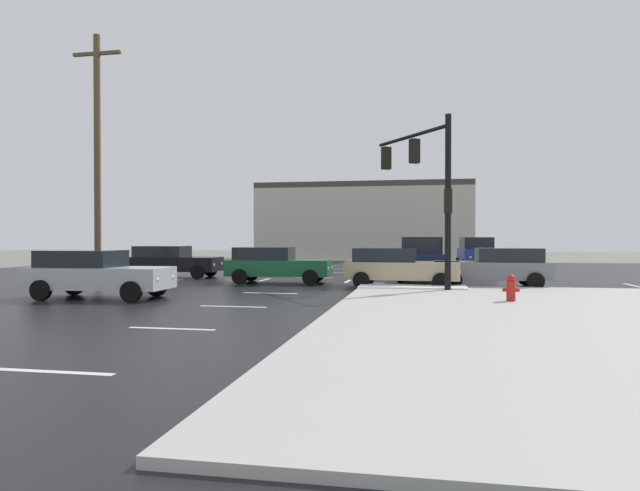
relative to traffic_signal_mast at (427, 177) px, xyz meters
name	(u,v)px	position (x,y,z in m)	size (l,w,h in m)	color
ground_plane	(305,281)	(-5.54, 3.74, -4.31)	(120.00, 120.00, 0.00)	slate
road_asphalt	(305,281)	(-5.54, 3.74, -4.30)	(44.00, 44.00, 0.02)	black
snow_strip_curbside	(412,287)	(-0.54, -0.26, -4.14)	(4.00, 1.60, 0.06)	white
lane_markings	(326,283)	(-4.34, 2.36, -4.29)	(36.15, 36.15, 0.01)	silver
traffic_signal_mast	(427,177)	(0.00, 0.00, 0.00)	(2.92, 4.12, 6.31)	black
fire_hydrant	(511,288)	(2.42, -4.40, -3.78)	(0.48, 0.26, 0.79)	red
strip_building_background	(365,222)	(-5.55, 30.79, -0.82)	(19.34, 8.00, 6.99)	beige
sedan_black	(172,261)	(-12.60, 4.59, -3.46)	(4.58, 2.13, 1.58)	black
suv_navy	(422,257)	(-0.19, 5.28, -3.22)	(2.20, 4.85, 2.03)	#141E47
suv_blue	(476,252)	(3.20, 15.80, -3.22)	(2.32, 4.90, 2.03)	navy
sedan_silver	(96,273)	(-10.73, -4.96, -3.46)	(4.58, 2.13, 1.58)	#B7BABF
sedan_green	(275,264)	(-6.55, 2.15, -3.46)	(4.59, 2.14, 1.58)	#195933
sedan_grey	(496,267)	(2.73, 1.80, -3.46)	(4.57, 2.09, 1.58)	slate
sedan_tan	(398,267)	(-1.16, 1.08, -3.46)	(4.58, 2.13, 1.58)	tan
utility_pole_mid	(97,155)	(-13.91, 0.21, 1.26)	(2.20, 0.28, 10.70)	brown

